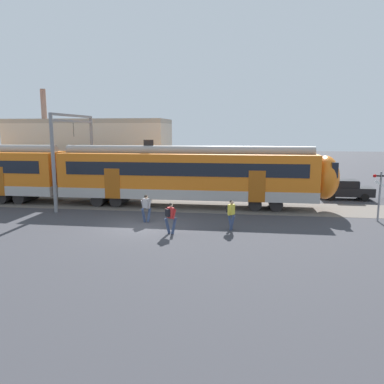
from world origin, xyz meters
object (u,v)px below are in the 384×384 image
(commuter_train, at_px, (73,173))
(pedestrian_grey, at_px, (146,206))
(crossing_signal, at_px, (380,188))
(pedestrian_yellow, at_px, (231,212))
(pedestrian_red, at_px, (170,216))
(parked_car_black, at_px, (345,189))

(commuter_train, height_order, pedestrian_grey, commuter_train)
(commuter_train, distance_m, crossing_signal, 20.85)
(pedestrian_yellow, distance_m, crossing_signal, 9.30)
(pedestrian_yellow, relative_size, crossing_signal, 0.56)
(pedestrian_yellow, bearing_deg, pedestrian_red, -157.43)
(parked_car_black, xyz_separation_m, crossing_signal, (0.05, -7.30, 1.23))
(pedestrian_grey, relative_size, crossing_signal, 0.56)
(pedestrian_yellow, bearing_deg, parked_car_black, 50.39)
(crossing_signal, bearing_deg, pedestrian_grey, -171.06)
(pedestrian_red, xyz_separation_m, pedestrian_yellow, (3.12, 1.30, 0.00))
(commuter_train, bearing_deg, crossing_signal, -8.06)
(commuter_train, xyz_separation_m, pedestrian_red, (8.82, -7.36, -1.26))
(parked_car_black, height_order, crossing_signal, crossing_signal)
(pedestrian_grey, distance_m, parked_car_black, 16.62)
(pedestrian_grey, relative_size, pedestrian_yellow, 1.00)
(pedestrian_red, bearing_deg, pedestrian_grey, 129.84)
(pedestrian_yellow, xyz_separation_m, parked_car_black, (8.64, 10.44, -0.21))
(pedestrian_grey, xyz_separation_m, pedestrian_red, (1.91, -2.29, 0.03))
(pedestrian_grey, height_order, parked_car_black, pedestrian_grey)
(pedestrian_yellow, bearing_deg, commuter_train, 153.08)
(pedestrian_grey, distance_m, pedestrian_yellow, 5.13)
(commuter_train, bearing_deg, pedestrian_red, -39.86)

